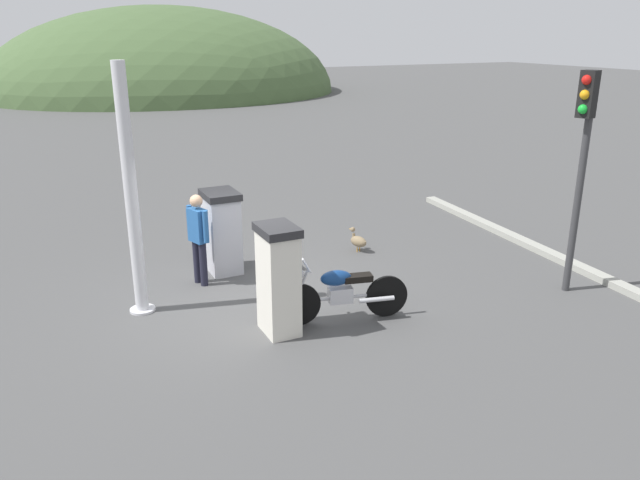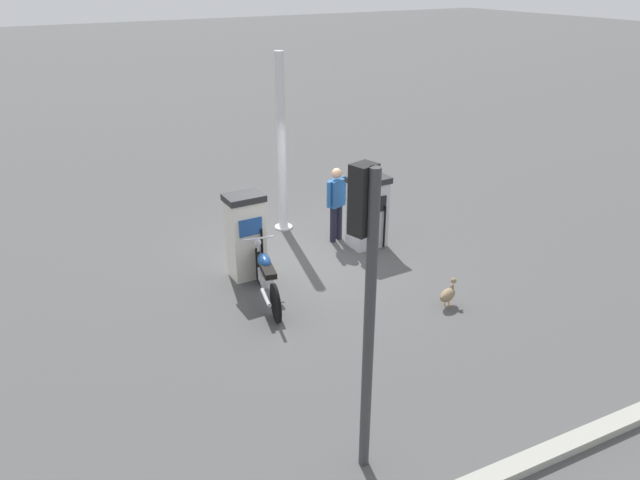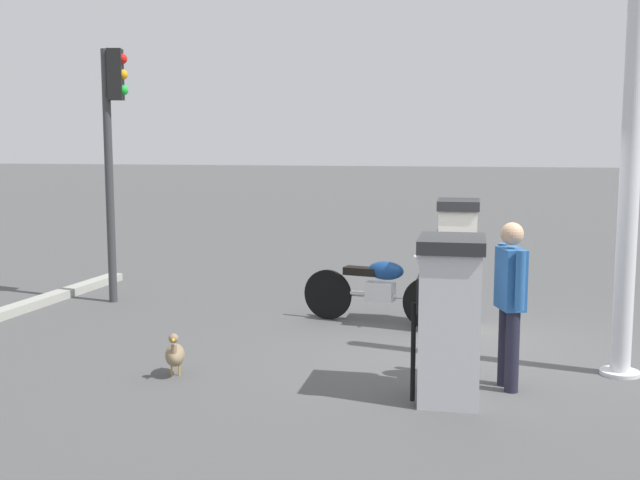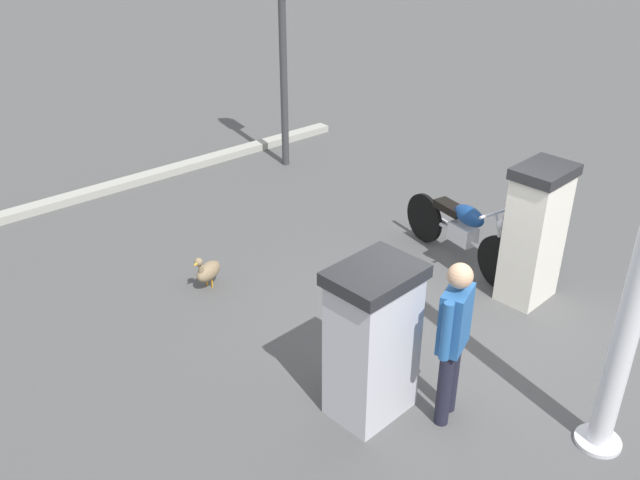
% 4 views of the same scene
% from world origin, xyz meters
% --- Properties ---
extents(ground_plane, '(120.00, 120.00, 0.00)m').
position_xyz_m(ground_plane, '(0.00, 0.00, 0.00)').
color(ground_plane, '#4C4C4C').
extents(fuel_pump_near, '(0.56, 0.70, 1.65)m').
position_xyz_m(fuel_pump_near, '(0.01, -1.36, 0.84)').
color(fuel_pump_near, silver).
rests_on(fuel_pump_near, ground).
extents(fuel_pump_far, '(0.64, 0.79, 1.52)m').
position_xyz_m(fuel_pump_far, '(0.01, 1.36, 0.77)').
color(fuel_pump_far, silver).
rests_on(fuel_pump_far, ground).
extents(motorcycle_near_pump, '(2.01, 0.73, 0.97)m').
position_xyz_m(motorcycle_near_pump, '(1.00, -1.44, 0.49)').
color(motorcycle_near_pump, black).
rests_on(motorcycle_near_pump, ground).
extents(attendant_person, '(0.30, 0.57, 1.62)m').
position_xyz_m(attendant_person, '(-0.54, 0.94, 0.92)').
color(attendant_person, '#1E1E2D').
rests_on(attendant_person, ground).
extents(wandering_duck, '(0.31, 0.47, 0.48)m').
position_xyz_m(wandering_duck, '(2.76, 1.19, 0.23)').
color(wandering_duck, '#847051').
rests_on(wandering_duck, ground).
extents(roadside_traffic_light, '(0.40, 0.28, 3.67)m').
position_xyz_m(roadside_traffic_light, '(4.96, -2.09, 2.51)').
color(roadside_traffic_light, '#38383A').
rests_on(roadside_traffic_light, ground).
extents(canopy_support_pole, '(0.40, 0.40, 3.85)m').
position_xyz_m(canopy_support_pole, '(-1.69, 0.25, 1.85)').
color(canopy_support_pole, silver).
rests_on(canopy_support_pole, ground).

